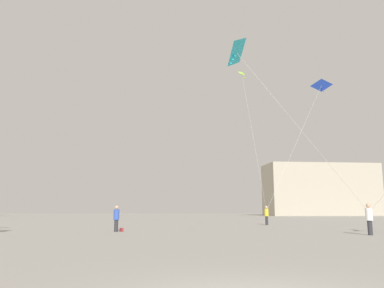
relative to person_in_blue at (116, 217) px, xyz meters
name	(u,v)px	position (x,y,z in m)	size (l,w,h in m)	color
person_in_blue	(116,217)	(0.00, 0.00, 0.00)	(0.37, 0.37, 1.70)	#2D2D33
person_in_white	(369,218)	(14.99, -4.06, 0.05)	(0.39, 0.39, 1.80)	#2D2D33
person_in_yellow	(267,215)	(12.57, 10.84, 0.05)	(0.39, 0.39, 1.79)	#2D2D33
kite_cyan_delta	(238,55)	(6.58, -10.32, 7.09)	(9.06, 7.23, 7.30)	#1EB2C6
kite_lime_diamond	(243,78)	(10.05, 7.92, 12.62)	(3.08, 3.45, 12.97)	#8CD12D
kite_cobalt_delta	(321,87)	(19.98, 14.47, 13.99)	(8.50, 4.35, 14.30)	blue
building_centre_hall	(320,190)	(40.17, 69.36, 5.43)	(27.82, 11.86, 12.73)	#B2A893
handbag_beside_flyer	(122,230)	(0.35, 0.10, -0.81)	(0.32, 0.14, 0.24)	maroon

